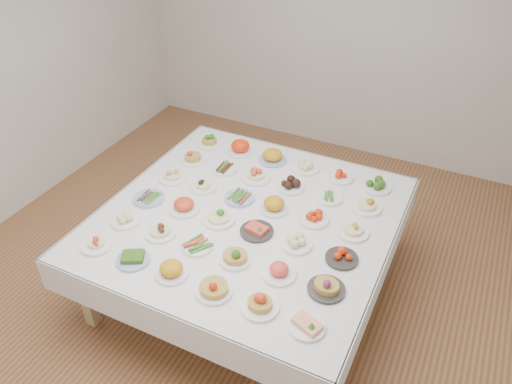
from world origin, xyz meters
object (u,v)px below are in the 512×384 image
at_px(dish_18, 172,173).
at_px(dish_0, 96,242).
at_px(display_table, 248,222).
at_px(dish_35, 376,183).

bearing_deg(dish_18, dish_0, -89.84).
bearing_deg(dish_0, display_table, 44.89).
height_order(dish_18, dish_35, dish_18).
distance_m(dish_0, dish_18, 0.97).
distance_m(display_table, dish_35, 1.14).
bearing_deg(dish_18, dish_35, 21.64).
relative_size(display_table, dish_0, 10.06).
bearing_deg(display_table, dish_0, -135.11).
relative_size(display_table, dish_18, 9.37).
distance_m(display_table, dish_0, 1.15).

